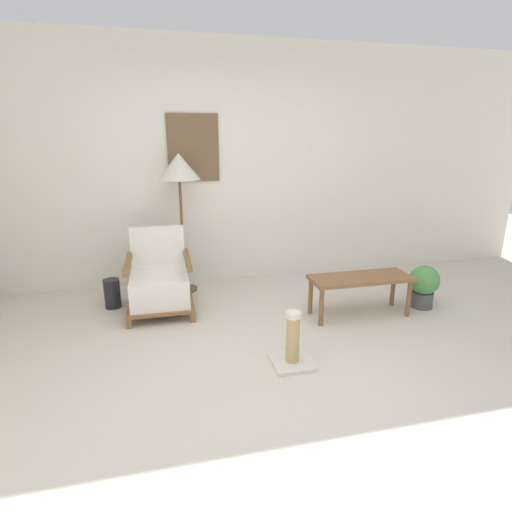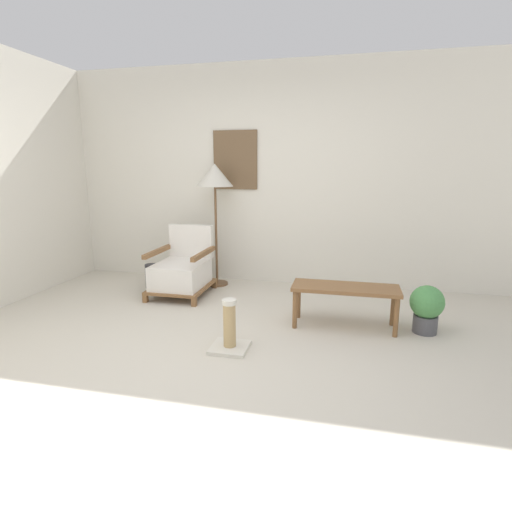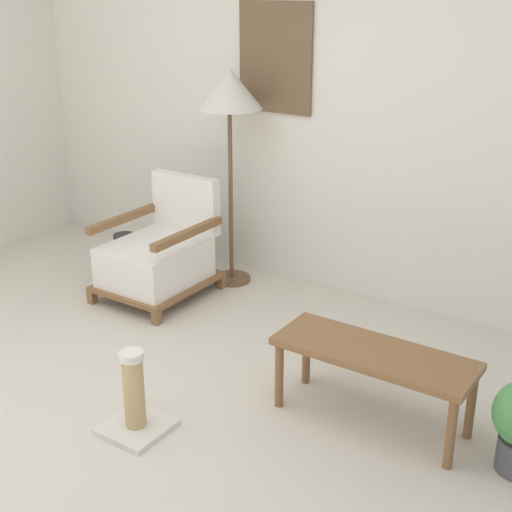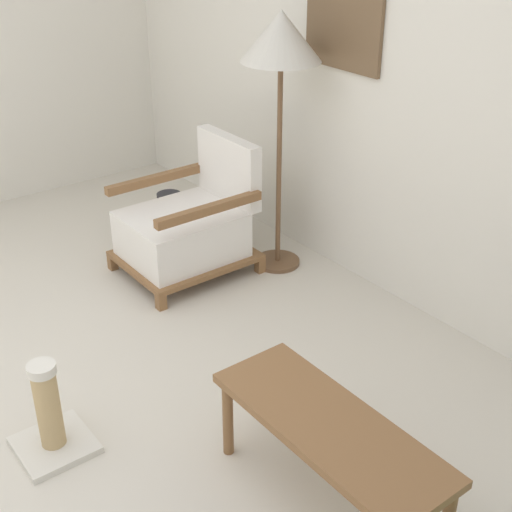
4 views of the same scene
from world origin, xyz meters
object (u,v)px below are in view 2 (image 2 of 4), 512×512
(vase, at_px, (152,276))
(scratching_post, at_px, (230,332))
(armchair, at_px, (182,270))
(potted_plant, at_px, (427,307))
(floor_lamp, at_px, (215,180))
(coffee_table, at_px, (345,292))

(vase, xyz_separation_m, scratching_post, (1.43, -1.44, -0.00))
(armchair, height_order, potted_plant, armchair)
(vase, height_order, scratching_post, scratching_post)
(floor_lamp, relative_size, potted_plant, 3.45)
(floor_lamp, bearing_deg, armchair, -119.79)
(armchair, relative_size, coffee_table, 0.81)
(coffee_table, distance_m, scratching_post, 1.16)
(scratching_post, bearing_deg, floor_lamp, 111.52)
(coffee_table, bearing_deg, scratching_post, -142.19)
(vase, bearing_deg, coffee_table, -17.54)
(coffee_table, height_order, scratching_post, scratching_post)
(scratching_post, bearing_deg, potted_plant, 24.17)
(floor_lamp, relative_size, vase, 5.08)
(armchair, distance_m, floor_lamp, 1.16)
(potted_plant, distance_m, scratching_post, 1.78)
(armchair, height_order, floor_lamp, floor_lamp)
(coffee_table, height_order, vase, coffee_table)
(armchair, relative_size, floor_lamp, 0.52)
(armchair, distance_m, coffee_table, 1.95)
(armchair, relative_size, potted_plant, 1.79)
(vase, bearing_deg, scratching_post, -45.16)
(armchair, height_order, scratching_post, armchair)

